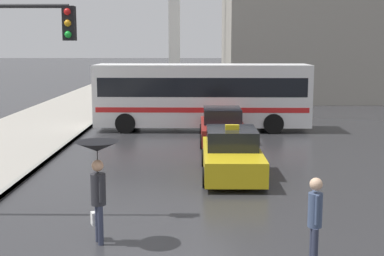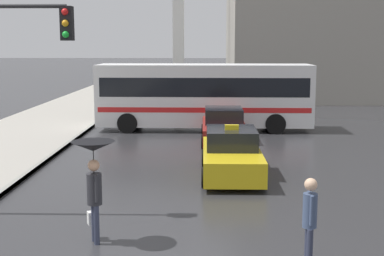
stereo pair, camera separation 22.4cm
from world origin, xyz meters
TOP-DOWN VIEW (x-y plane):
  - taxi at (1.83, 8.16)m, footprint 1.91×4.41m
  - sedan_red at (1.80, 14.01)m, footprint 1.91×4.40m
  - city_bus at (0.97, 17.47)m, footprint 10.39×2.79m
  - pedestrian_with_umbrella at (-1.36, 2.22)m, footprint 0.92×0.92m
  - pedestrian_man at (2.91, 0.95)m, footprint 0.28×0.42m
  - traffic_light at (-3.92, 4.11)m, footprint 3.04×0.38m

SIDE VIEW (x-z plane):
  - sedan_red at x=1.80m, z-range -0.07..1.40m
  - taxi at x=1.83m, z-range -0.15..1.52m
  - pedestrian_man at x=2.91m, z-range 0.15..1.91m
  - pedestrian_with_umbrella at x=-1.36m, z-range 0.58..2.79m
  - city_bus at x=0.97m, z-range 0.18..3.39m
  - traffic_light at x=-3.92m, z-range 1.03..6.41m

